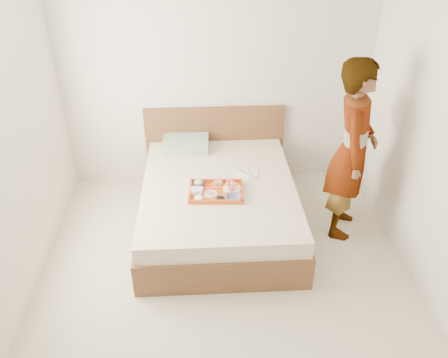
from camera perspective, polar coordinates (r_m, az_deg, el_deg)
name	(u,v)px	position (r m, az deg, el deg)	size (l,w,h in m)	color
ground	(227,294)	(4.19, 0.42, -14.28)	(3.50, 4.00, 0.01)	beige
wall_back	(216,77)	(5.17, -0.96, 12.74)	(3.50, 0.01, 2.60)	silver
bed	(219,205)	(4.76, -0.67, -3.27)	(1.65, 2.00, 0.53)	brown
headboard	(215,144)	(5.47, -1.16, 4.48)	(1.65, 0.06, 0.95)	brown
pillow	(186,144)	(5.24, -4.85, 4.44)	(0.52, 0.35, 0.12)	#A4B79E
tray	(216,191)	(4.46, -1.01, -1.56)	(0.53, 0.39, 0.05)	#C45412
prawn_plate	(232,188)	(4.51, 1.03, -1.19)	(0.18, 0.18, 0.01)	white
navy_bowl_big	(233,198)	(4.35, 1.19, -2.36)	(0.15, 0.15, 0.04)	#171955
sauce_dish	(220,199)	(4.34, -0.46, -2.55)	(0.08, 0.08, 0.03)	black
meat_plate	(211,194)	(4.43, -1.70, -1.89)	(0.13, 0.13, 0.01)	white
bread_plate	(218,185)	(4.56, -0.74, -0.76)	(0.13, 0.13, 0.01)	orange
salad_bowl	(199,184)	(4.56, -3.23, -0.61)	(0.12, 0.12, 0.04)	#171955
plastic_tub	(197,191)	(4.44, -3.44, -1.50)	(0.11, 0.09, 0.05)	silver
cheese_round	(198,199)	(4.35, -3.26, -2.48)	(0.08, 0.08, 0.03)	white
dinner_plate	(247,173)	(4.78, 2.93, 0.72)	(0.23, 0.23, 0.01)	white
person	(352,151)	(4.55, 15.89, 3.40)	(0.68, 0.44, 1.85)	silver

